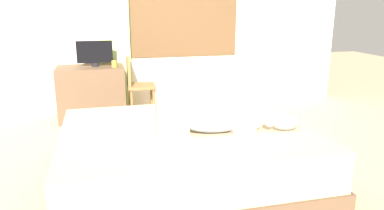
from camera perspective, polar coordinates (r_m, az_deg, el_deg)
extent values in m
plane|color=tan|center=(3.57, -2.71, -10.57)|extent=(16.00, 16.00, 0.00)
cube|color=beige|center=(5.61, -7.93, 14.03)|extent=(6.40, 0.12, 2.90)
cube|color=brown|center=(5.66, -1.14, 14.30)|extent=(1.63, 0.02, 1.33)
cube|color=white|center=(5.65, -1.13, 14.30)|extent=(1.55, 0.02, 1.25)
cube|color=brown|center=(3.47, -0.82, -10.03)|extent=(2.26, 1.81, 0.14)
cube|color=tan|center=(3.38, -0.83, -6.28)|extent=(2.19, 1.75, 0.35)
ellipsoid|color=#8C939E|center=(3.19, 3.68, -2.69)|extent=(0.58, 0.30, 0.17)
sphere|color=beige|center=(3.28, 9.46, -2.34)|extent=(0.17, 0.17, 0.17)
cube|color=beige|center=(3.10, -3.15, -1.57)|extent=(0.28, 0.26, 0.34)
cube|color=beige|center=(3.26, 7.43, -3.22)|extent=(0.22, 0.29, 0.08)
ellipsoid|color=gray|center=(3.33, 14.41, -2.75)|extent=(0.27, 0.13, 0.13)
sphere|color=gray|center=(3.27, 11.92, -2.74)|extent=(0.08, 0.08, 0.08)
cylinder|color=gray|center=(3.37, 16.82, -1.54)|extent=(0.02, 0.02, 0.16)
cube|color=brown|center=(5.31, -15.28, 1.82)|extent=(0.90, 0.56, 0.74)
cylinder|color=black|center=(5.24, -14.75, 6.08)|extent=(0.10, 0.10, 0.05)
cube|color=black|center=(5.22, -14.88, 7.98)|extent=(0.48, 0.05, 0.30)
cylinder|color=gold|center=(5.13, -11.99, 6.28)|extent=(0.07, 0.07, 0.09)
cylinder|color=brown|center=(5.42, -6.28, 0.90)|extent=(0.04, 0.04, 0.44)
cylinder|color=brown|center=(5.13, -5.92, 0.08)|extent=(0.04, 0.04, 0.44)
cylinder|color=brown|center=(5.40, -9.48, 0.73)|extent=(0.04, 0.04, 0.44)
cylinder|color=brown|center=(5.11, -9.31, -0.10)|extent=(0.04, 0.04, 0.44)
cube|color=brown|center=(5.21, -7.84, 2.97)|extent=(0.39, 0.39, 0.04)
cube|color=brown|center=(5.16, -9.82, 5.15)|extent=(0.05, 0.38, 0.38)
cube|color=#ADCC75|center=(5.47, -12.12, 12.47)|extent=(0.44, 0.06, 2.64)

